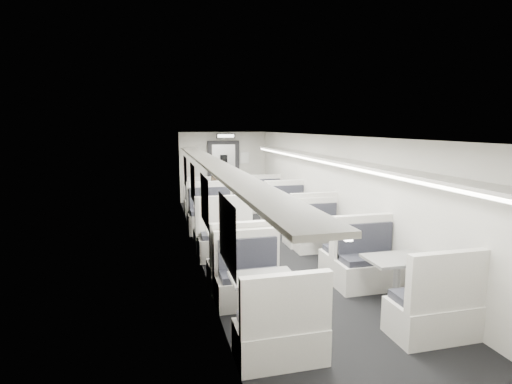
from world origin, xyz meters
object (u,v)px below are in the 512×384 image
booth_left_a (204,206)px  vestibule_door (224,172)px  booth_left_b (216,224)px  booth_right_b (298,218)px  booth_left_c (233,251)px  booth_right_a (274,204)px  exit_sign (226,136)px  passenger (218,192)px  booth_left_d (263,301)px  booth_right_d (396,283)px  booth_right_c (333,243)px

booth_left_a → vestibule_door: vestibule_door is taller
booth_left_b → booth_right_b: booth_left_b is taller
booth_left_c → booth_right_a: booth_left_c is taller
booth_left_c → exit_sign: 6.72m
passenger → vestibule_door: bearing=66.0°
exit_sign → vestibule_door: bearing=90.0°
booth_left_c → booth_right_b: size_ratio=0.98×
booth_left_d → booth_right_d: bearing=2.3°
booth_left_b → passenger: (0.40, 2.24, 0.36)m
exit_sign → booth_left_b: bearing=-102.8°
booth_left_c → booth_left_d: 2.09m
booth_left_c → vestibule_door: 6.96m
booth_left_b → booth_left_c: 1.98m
booth_left_a → booth_right_a: size_ratio=0.97×
booth_left_d → booth_left_a: bearing=90.0°
booth_left_d → passenger: 6.33m
vestibule_door → booth_right_a: bearing=-70.0°
booth_right_c → booth_right_d: size_ratio=0.94×
booth_left_d → booth_right_d: 2.00m
booth_left_d → booth_right_d: size_ratio=0.93×
booth_right_a → vestibule_door: 2.99m
booth_left_d → exit_sign: exit_sign is taller
booth_right_d → exit_sign: exit_sign is taller
booth_left_b → booth_left_a: bearing=90.0°
passenger → vestibule_door: 2.73m
booth_left_d → booth_right_c: booth_right_c is taller
booth_left_a → booth_left_c: size_ratio=0.92×
booth_left_a → booth_right_d: 6.70m
passenger → exit_sign: bearing=63.2°
booth_left_b → booth_right_c: (2.00, -1.89, -0.05)m
booth_left_a → booth_right_c: bearing=-65.1°
booth_left_a → exit_sign: size_ratio=3.23×
booth_left_b → booth_right_b: (2.00, 0.12, -0.02)m
booth_left_b → exit_sign: 4.88m
booth_right_d → vestibule_door: (-1.00, 8.87, 0.65)m
booth_left_b → booth_right_d: booth_left_b is taller
booth_left_b → vestibule_door: bearing=78.4°
booth_left_c → passenger: passenger is taller
booth_left_c → booth_right_c: (2.00, 0.09, -0.02)m
booth_left_b → booth_left_d: size_ratio=1.15×
exit_sign → booth_left_a: bearing=-116.8°
booth_left_c → booth_right_d: size_ratio=1.00×
booth_left_c → booth_right_b: booth_right_b is taller
booth_left_b → exit_sign: exit_sign is taller
booth_right_c → vestibule_door: bearing=98.4°
booth_left_a → booth_right_b: (2.00, -2.29, 0.04)m
passenger → booth_right_b: bearing=-64.1°
booth_left_a → booth_right_c: 4.74m
booth_left_c → booth_right_a: 4.58m
booth_right_a → exit_sign: (-1.00, 2.25, 1.91)m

